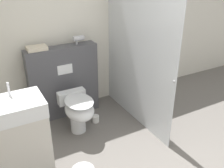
% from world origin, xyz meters
% --- Properties ---
extents(wall_back, '(8.00, 0.06, 2.50)m').
position_xyz_m(wall_back, '(0.00, 2.30, 1.25)').
color(wall_back, silver).
rests_on(wall_back, ground_plane).
extents(partition_panel, '(1.04, 0.22, 1.10)m').
position_xyz_m(partition_panel, '(-0.41, 2.07, 0.55)').
color(partition_panel, '#4C4C51').
rests_on(partition_panel, ground_plane).
extents(shower_glass, '(0.04, 1.62, 1.94)m').
position_xyz_m(shower_glass, '(0.46, 1.45, 0.97)').
color(shower_glass, silver).
rests_on(shower_glass, ground_plane).
extents(toilet, '(0.39, 0.60, 0.55)m').
position_xyz_m(toilet, '(-0.42, 1.51, 0.36)').
color(toilet, white).
rests_on(toilet, ground_plane).
extents(sink_vanity, '(0.55, 0.41, 1.16)m').
position_xyz_m(sink_vanity, '(-1.26, 0.92, 0.51)').
color(sink_vanity, beige).
rests_on(sink_vanity, ground_plane).
extents(hair_drier, '(0.18, 0.07, 0.12)m').
position_xyz_m(hair_drier, '(-0.13, 2.08, 1.18)').
color(hair_drier, '#B7B7BC').
rests_on(hair_drier, partition_panel).
extents(folded_towel, '(0.27, 0.19, 0.05)m').
position_xyz_m(folded_towel, '(-0.74, 2.08, 1.12)').
color(folded_towel, beige).
rests_on(folded_towel, partition_panel).
extents(spare_toilet_roll, '(0.10, 0.10, 0.11)m').
position_xyz_m(spare_toilet_roll, '(-0.11, 1.62, 0.05)').
color(spare_toilet_roll, white).
rests_on(spare_toilet_roll, ground_plane).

